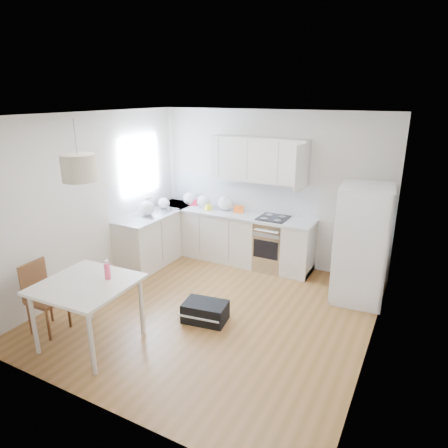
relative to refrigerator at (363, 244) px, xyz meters
name	(u,v)px	position (x,y,z in m)	size (l,w,h in m)	color
floor	(212,311)	(-1.75, -1.41, -0.86)	(4.20, 4.20, 0.00)	brown
ceiling	(210,115)	(-1.75, -1.41, 1.84)	(4.20, 4.20, 0.00)	white
wall_back	(270,189)	(-1.75, 0.69, 0.49)	(4.20, 4.20, 0.00)	beige
wall_left	(93,202)	(-3.85, -1.41, 0.49)	(4.20, 4.20, 0.00)	beige
wall_right	(379,248)	(0.35, -1.41, 0.49)	(4.20, 4.20, 0.00)	beige
window_glassblock	(140,165)	(-3.83, -0.26, 0.89)	(0.02, 1.00, 1.00)	#BFE0F9
cabinets_back	(231,237)	(-2.35, 0.39, -0.42)	(3.00, 0.60, 0.88)	beige
cabinets_left	(159,237)	(-3.55, -0.21, -0.42)	(0.60, 1.80, 0.88)	beige
counter_back	(231,213)	(-2.35, 0.39, 0.04)	(3.02, 0.64, 0.04)	#AAADAF
counter_left	(157,213)	(-3.55, -0.21, 0.04)	(0.64, 1.82, 0.04)	#AAADAF
backsplash_back	(239,193)	(-2.35, 0.69, 0.35)	(3.00, 0.01, 0.58)	white
backsplash_left	(143,194)	(-3.84, -0.21, 0.35)	(0.01, 1.80, 0.58)	white
upper_cabinets	(259,160)	(-1.90, 0.53, 1.01)	(1.70, 0.32, 0.75)	beige
range_oven	(272,244)	(-1.55, 0.39, -0.42)	(0.50, 0.61, 0.88)	silver
sink	(155,213)	(-3.55, -0.26, 0.05)	(0.50, 0.80, 0.16)	silver
refrigerator	(363,244)	(0.00, 0.00, 0.00)	(0.83, 0.86, 1.72)	silver
dining_table	(87,290)	(-2.68, -2.75, -0.13)	(1.08, 1.08, 0.82)	beige
dining_chair	(47,298)	(-3.37, -2.80, -0.40)	(0.39, 0.39, 0.93)	#533318
drink_bottle	(107,270)	(-2.53, -2.55, 0.08)	(0.07, 0.07, 0.24)	#F74467
gym_bag	(205,312)	(-1.70, -1.66, -0.73)	(0.58, 0.38, 0.27)	black
pendant_lamp	(79,168)	(-2.64, -2.70, 1.32)	(0.37, 0.37, 0.29)	beige
grocery_bag_a	(189,199)	(-3.29, 0.47, 0.18)	(0.26, 0.22, 0.24)	white
grocery_bag_b	(204,202)	(-2.91, 0.39, 0.18)	(0.27, 0.23, 0.24)	white
grocery_bag_c	(226,203)	(-2.49, 0.45, 0.19)	(0.29, 0.24, 0.26)	white
grocery_bag_d	(164,203)	(-3.56, 0.03, 0.16)	(0.22, 0.19, 0.20)	white
grocery_bag_e	(147,208)	(-3.56, -0.46, 0.18)	(0.28, 0.24, 0.25)	white
snack_orange	(239,209)	(-2.22, 0.44, 0.12)	(0.17, 0.11, 0.12)	#F05A15
snack_yellow	(208,207)	(-2.80, 0.33, 0.11)	(0.14, 0.09, 0.10)	yellow
snack_red	(193,202)	(-3.20, 0.48, 0.12)	(0.17, 0.10, 0.12)	#B31629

